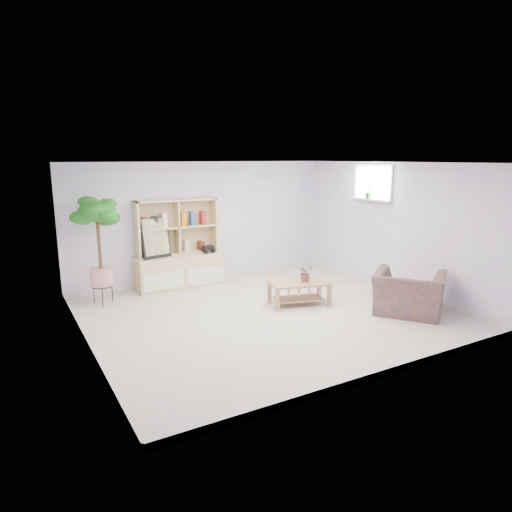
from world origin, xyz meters
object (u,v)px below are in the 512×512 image
coffee_table (299,293)px  armchair (409,290)px  floor_tree (100,251)px  storage_unit (179,244)px

coffee_table → armchair: 1.79m
coffee_table → floor_tree: size_ratio=0.53×
coffee_table → armchair: size_ratio=0.92×
storage_unit → floor_tree: 1.59m
floor_tree → storage_unit: bearing=12.9°
storage_unit → floor_tree: size_ratio=0.92×
coffee_table → armchair: bearing=-30.0°
armchair → coffee_table: bearing=9.0°
coffee_table → floor_tree: floor_tree is taller
storage_unit → coffee_table: 2.56m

